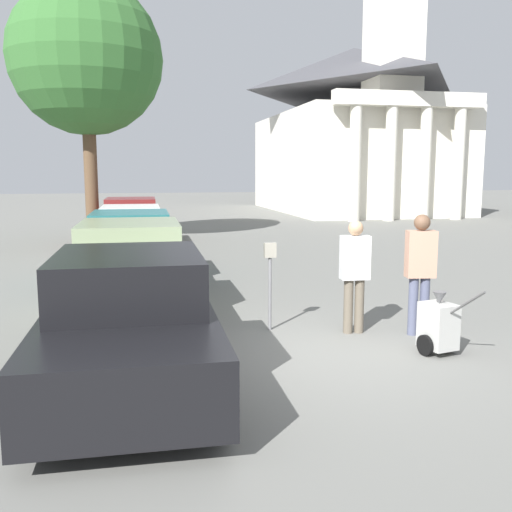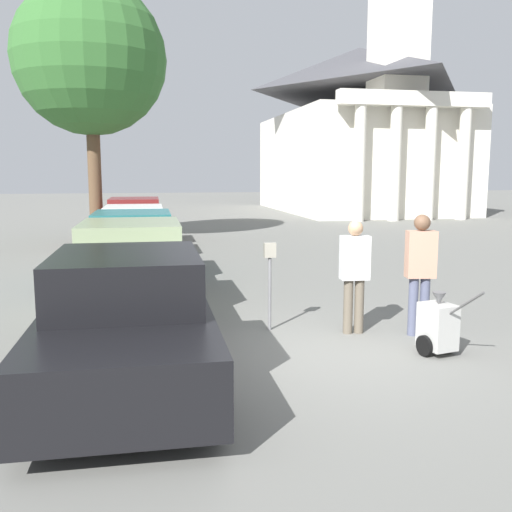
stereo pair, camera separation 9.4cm
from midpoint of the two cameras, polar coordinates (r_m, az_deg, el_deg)
name	(u,v)px [view 2 (the right image)]	position (r m, az deg, el deg)	size (l,w,h in m)	color
ground_plane	(315,355)	(7.68, 6.24, -9.86)	(120.00, 120.00, 0.00)	slate
parked_car_black	(129,319)	(6.86, -12.23, -6.22)	(2.04, 4.74, 1.50)	black
parked_car_sage	(132,268)	(10.25, -12.06, -1.16)	(2.10, 4.95, 1.56)	gray
parked_car_teal	(133,247)	(13.19, -11.97, 0.90)	(2.10, 4.89, 1.52)	#23666B
parked_car_white	(134,232)	(16.79, -11.91, 2.39)	(2.04, 5.27, 1.44)	silver
parked_car_maroon	(135,223)	(19.51, -11.88, 3.25)	(2.02, 5.11, 1.54)	maroon
parking_meter	(270,270)	(8.62, 1.70, -1.37)	(0.18, 0.09, 1.35)	slate
person_worker	(355,270)	(8.58, 10.13, -1.38)	(0.44, 0.25, 1.69)	#665B4C
person_supervisor	(420,267)	(8.68, 16.41, -1.04)	(0.45, 0.29, 1.80)	#515670
equipment_cart	(438,326)	(7.96, 18.05, -6.67)	(0.52, 1.00, 1.00)	#B2B2AD
church	(360,120)	(35.79, 10.47, 13.19)	(9.38, 14.79, 22.12)	silver
shade_tree	(90,59)	(20.41, -16.13, 18.40)	(4.98, 4.98, 8.56)	brown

